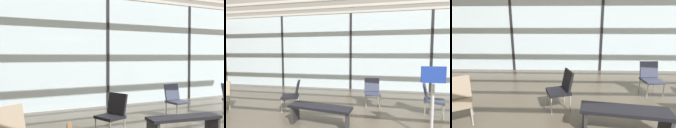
{
  "view_description": "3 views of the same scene",
  "coord_description": "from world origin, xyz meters",
  "views": [
    {
      "loc": [
        -3.93,
        -2.98,
        1.65
      ],
      "look_at": [
        1.25,
        7.36,
        1.3
      ],
      "focal_mm": 43.98,
      "sensor_mm": 36.0,
      "label": 1
    },
    {
      "loc": [
        0.81,
        -2.32,
        1.69
      ],
      "look_at": [
        -0.37,
        3.89,
        1.26
      ],
      "focal_mm": 25.47,
      "sensor_mm": 36.0,
      "label": 2
    },
    {
      "loc": [
        -1.23,
        -1.46,
        1.89
      ],
      "look_at": [
        -1.41,
        3.94,
        0.56
      ],
      "focal_mm": 26.94,
      "sensor_mm": 36.0,
      "label": 3
    }
  ],
  "objects": [
    {
      "name": "lounge_chair_3",
      "position": [
        -1.39,
        2.05,
        0.49
      ],
      "size": [
        0.65,
        0.63,
        0.87
      ],
      "rotation": [
        0.0,
        0.0,
        5.05
      ],
      "color": "black",
      "rests_on": "ground"
    },
    {
      "name": "lounge_chair_2",
      "position": [
        -3.38,
        1.45,
        0.49
      ],
      "size": [
        0.68,
        0.7,
        0.87
      ],
      "rotation": [
        0.0,
        0.0,
        0.53
      ],
      "color": "#7F705B",
      "rests_on": "ground"
    },
    {
      "name": "waiting_bench",
      "position": [
        -0.28,
        1.15,
        0.36
      ],
      "size": [
        1.54,
        0.61,
        0.47
      ],
      "rotation": [
        0.0,
        0.0,
        3.0
      ],
      "color": "black",
      "rests_on": "ground"
    },
    {
      "name": "lounge_chair_4",
      "position": [
        0.95,
        2.91,
        0.49
      ],
      "size": [
        0.51,
        0.56,
        0.87
      ],
      "rotation": [
        0.0,
        0.0,
        0.06
      ],
      "color": "#33384C",
      "rests_on": "ground"
    },
    {
      "name": "window_mullion_0",
      "position": [
        -3.5,
        5.2,
        1.78
      ],
      "size": [
        0.1,
        0.12,
        3.56
      ],
      "primitive_type": "cube",
      "color": "black",
      "rests_on": "ground"
    },
    {
      "name": "parked_airplane",
      "position": [
        0.1,
        10.82,
        2.14
      ],
      "size": [
        14.01,
        4.27,
        4.27
      ],
      "color": "silver",
      "rests_on": "ground"
    },
    {
      "name": "glass_curtain_wall",
      "position": [
        0.0,
        5.2,
        1.78
      ],
      "size": [
        14.0,
        0.08,
        3.56
      ],
      "primitive_type": "cube",
      "color": "silver",
      "rests_on": "ground"
    },
    {
      "name": "window_mullion_1",
      "position": [
        0.0,
        5.2,
        1.78
      ],
      "size": [
        0.1,
        0.12,
        3.56
      ],
      "primitive_type": "cube",
      "color": "black",
      "rests_on": "ground"
    }
  ]
}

